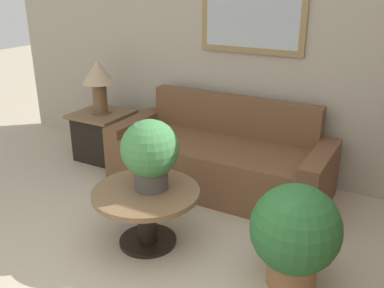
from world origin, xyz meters
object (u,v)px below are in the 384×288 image
at_px(couch_main, 219,159).
at_px(side_table, 103,135).
at_px(table_lamp, 98,78).
at_px(potted_plant_on_table, 150,152).
at_px(potted_plant_floor, 295,233).
at_px(coffee_table, 146,205).

height_order(couch_main, side_table, couch_main).
xyz_separation_m(table_lamp, potted_plant_on_table, (1.47, -1.13, -0.19)).
xyz_separation_m(couch_main, table_lamp, (-1.50, -0.00, 0.66)).
bearing_deg(side_table, potted_plant_floor, -22.96).
relative_size(couch_main, side_table, 3.64).
relative_size(potted_plant_on_table, potted_plant_floor, 0.74).
relative_size(couch_main, table_lamp, 3.61).
bearing_deg(side_table, coffee_table, -39.23).
bearing_deg(couch_main, side_table, -179.82).
distance_m(coffee_table, potted_plant_on_table, 0.43).
bearing_deg(potted_plant_floor, potted_plant_on_table, -178.41).
xyz_separation_m(coffee_table, side_table, (-1.45, 1.19, -0.06)).
bearing_deg(couch_main, potted_plant_on_table, -91.86).
relative_size(table_lamp, potted_plant_on_table, 1.09).
distance_m(potted_plant_on_table, potted_plant_floor, 1.19).
relative_size(coffee_table, side_table, 1.39).
bearing_deg(potted_plant_floor, table_lamp, 157.04).
xyz_separation_m(side_table, potted_plant_on_table, (1.47, -1.13, 0.49)).
bearing_deg(coffee_table, couch_main, 87.49).
relative_size(coffee_table, potted_plant_floor, 1.12).
height_order(couch_main, table_lamp, table_lamp).
bearing_deg(couch_main, table_lamp, -179.82).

